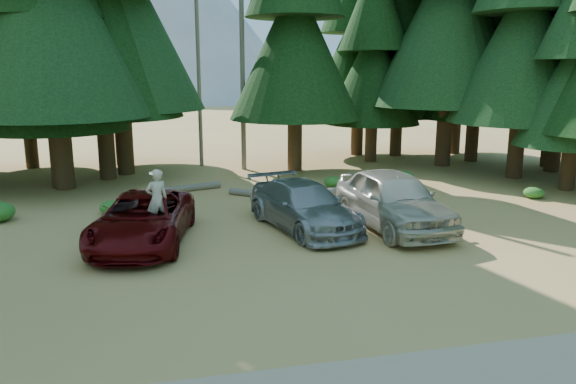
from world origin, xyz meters
name	(u,v)px	position (x,y,z in m)	size (l,w,h in m)	color
ground	(299,267)	(0.00, 0.00, 0.00)	(160.00, 160.00, 0.00)	#B18B4B
forest_belt_north	(227,168)	(0.00, 15.00, 0.00)	(36.00, 7.00, 22.00)	black
snag_front	(242,46)	(0.80, 14.50, 6.00)	(0.24, 0.24, 12.00)	#6D6257
snag_back	(199,68)	(-1.20, 16.00, 5.00)	(0.20, 0.20, 10.00)	#6D6257
mountain_peak	(157,22)	(-2.59, 88.23, 12.71)	(48.00, 50.00, 28.00)	#93979B
red_pickup	(143,219)	(-3.89, 2.90, 0.73)	(2.42, 5.24, 1.46)	#540709
silver_minivan_center	(304,206)	(1.01, 3.41, 0.73)	(2.05, 5.05, 1.47)	#96999E
silver_minivan_right	(393,199)	(3.79, 2.88, 0.92)	(2.17, 5.39, 1.84)	beige
frisbee_player	(157,199)	(-3.46, 2.67, 1.36)	(0.72, 0.59, 1.71)	beige
log_left	(175,189)	(-2.78, 9.63, 0.14)	(0.28, 0.28, 3.96)	#6D6257
log_mid	(266,195)	(0.62, 7.80, 0.14)	(0.27, 0.27, 3.28)	#6D6257
log_right	(338,191)	(3.52, 7.62, 0.18)	(0.37, 0.37, 5.75)	#6D6257
shrub_left	(112,207)	(-5.05, 6.74, 0.23)	(0.82, 0.82, 0.45)	#317021
shrub_center_left	(148,203)	(-3.82, 6.73, 0.30)	(1.09, 1.09, 0.60)	#317021
shrub_center_right	(279,188)	(1.32, 8.57, 0.22)	(0.81, 0.81, 0.45)	#317021
shrub_right	(334,182)	(3.86, 9.24, 0.23)	(0.84, 0.84, 0.46)	#317021
shrub_far_right	(404,177)	(7.22, 9.54, 0.26)	(0.93, 0.93, 0.51)	#317021
shrub_edge_east	(534,193)	(10.86, 5.50, 0.22)	(0.79, 0.79, 0.43)	#317021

